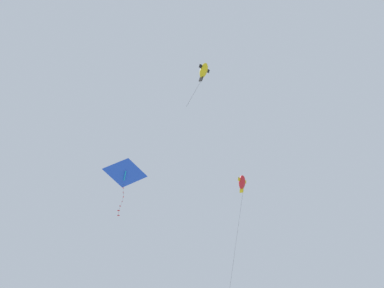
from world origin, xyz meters
name	(u,v)px	position (x,y,z in m)	size (l,w,h in m)	color
kite_delta_upper_right	(125,173)	(-5.62, -1.86, 30.84)	(2.63, 1.62, 3.93)	blue
kite_fish_highest	(242,182)	(3.83, 0.38, 31.22)	(2.13, 1.96, 10.14)	red
kite_fish_near_right	(204,70)	(0.00, -6.53, 37.20)	(1.80, 1.35, 3.95)	yellow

